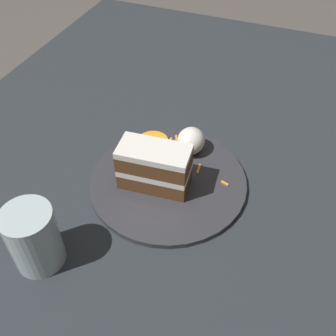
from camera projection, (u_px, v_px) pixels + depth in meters
ground_plane at (197, 185)px, 0.77m from camera, size 6.00×6.00×0.00m
dining_table at (198, 179)px, 0.75m from camera, size 1.34×1.12×0.03m
plate at (168, 181)px, 0.72m from camera, size 0.29×0.29×0.01m
cake_slice at (154, 167)px, 0.68m from camera, size 0.07×0.13×0.08m
cream_dollop at (191, 141)px, 0.75m from camera, size 0.06×0.05×0.05m
orange_garnish at (153, 142)px, 0.79m from camera, size 0.06×0.06×0.01m
carrot_shreds_scatter at (188, 157)px, 0.76m from camera, size 0.10×0.15×0.00m
drinking_glass at (35, 241)px, 0.58m from camera, size 0.08×0.08×0.11m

